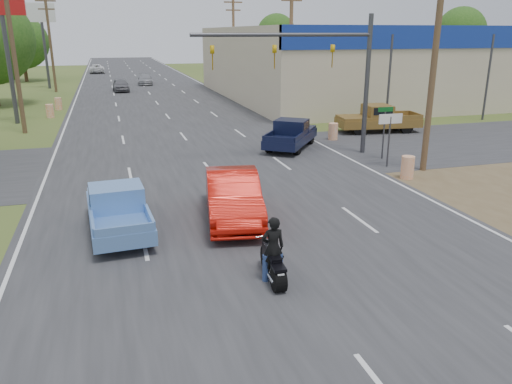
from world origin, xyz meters
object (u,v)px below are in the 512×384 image
object	(u,v)px
red_convertible	(233,197)
motorcycle	(273,266)
rider	(273,251)
distant_car_silver	(145,79)
blue_pickup	(118,208)
brown_pickup	(376,118)
distant_car_grey	(121,85)
navy_pickup	(291,134)
distant_car_white	(97,69)

from	to	relation	value
red_convertible	motorcycle	xyz separation A→B (m)	(-0.11, -4.64, -0.38)
rider	distant_car_silver	distance (m)	52.75
distant_car_silver	motorcycle	bearing A→B (deg)	-87.44
rider	blue_pickup	distance (m)	5.94
brown_pickup	distant_car_grey	distance (m)	32.10
distant_car_silver	blue_pickup	bearing A→B (deg)	-91.90
blue_pickup	distant_car_grey	world-z (taller)	blue_pickup
motorcycle	navy_pickup	distance (m)	15.71
red_convertible	blue_pickup	bearing A→B (deg)	-171.69
distant_car_grey	distant_car_silver	world-z (taller)	distant_car_grey
motorcycle	navy_pickup	xyz separation A→B (m)	(5.89, 14.56, 0.35)
motorcycle	navy_pickup	bearing A→B (deg)	70.90
red_convertible	distant_car_grey	xyz separation A→B (m)	(-2.28, 41.17, -0.13)
brown_pickup	distant_car_grey	xyz separation A→B (m)	(-14.89, 28.44, -0.19)
red_convertible	distant_car_silver	bearing A→B (deg)	98.31
rider	distant_car_white	xyz separation A→B (m)	(-4.88, 73.59, -0.15)
red_convertible	distant_car_grey	world-z (taller)	red_convertible
motorcycle	distant_car_white	bearing A→B (deg)	96.73
distant_car_silver	navy_pickup	bearing A→B (deg)	-79.05
motorcycle	blue_pickup	world-z (taller)	blue_pickup
motorcycle	rider	distance (m)	0.39
brown_pickup	rider	bearing A→B (deg)	150.65
distant_car_silver	distant_car_white	distance (m)	21.65
red_convertible	blue_pickup	xyz separation A→B (m)	(-3.78, 0.07, -0.05)
red_convertible	navy_pickup	world-z (taller)	red_convertible
navy_pickup	distant_car_silver	world-z (taller)	navy_pickup
motorcycle	brown_pickup	world-z (taller)	brown_pickup
rider	distant_car_white	size ratio (longest dim) A/B	0.34
brown_pickup	distant_car_grey	world-z (taller)	brown_pickup
distant_car_grey	distant_car_white	xyz separation A→B (m)	(-2.71, 27.82, -0.01)
navy_pickup	distant_car_white	xyz separation A→B (m)	(-10.77, 59.06, -0.12)
red_convertible	navy_pickup	xyz separation A→B (m)	(5.79, 9.92, -0.02)
blue_pickup	distant_car_white	size ratio (longest dim) A/B	0.97
motorcycle	brown_pickup	size ratio (longest dim) A/B	0.36
rider	distant_car_white	distance (m)	73.75
motorcycle	distant_car_grey	distance (m)	45.86
navy_pickup	brown_pickup	xyz separation A→B (m)	(6.82, 2.80, 0.08)
navy_pickup	blue_pickup	bearing A→B (deg)	-97.68
rider	distant_car_grey	xyz separation A→B (m)	(-2.17, 45.77, -0.14)
rider	brown_pickup	size ratio (longest dim) A/B	0.30
motorcycle	distant_car_silver	distance (m)	52.79
rider	navy_pickup	xyz separation A→B (m)	(5.89, 14.52, -0.03)
distant_car_grey	brown_pickup	bearing A→B (deg)	-64.86
blue_pickup	navy_pickup	xyz separation A→B (m)	(9.56, 9.86, 0.03)
red_convertible	distant_car_white	distance (m)	69.17
rider	distant_car_white	world-z (taller)	rider
red_convertible	brown_pickup	world-z (taller)	brown_pickup
rider	distant_car_white	bearing A→B (deg)	-83.27
blue_pickup	navy_pickup	world-z (taller)	navy_pickup
motorcycle	blue_pickup	bearing A→B (deg)	130.89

